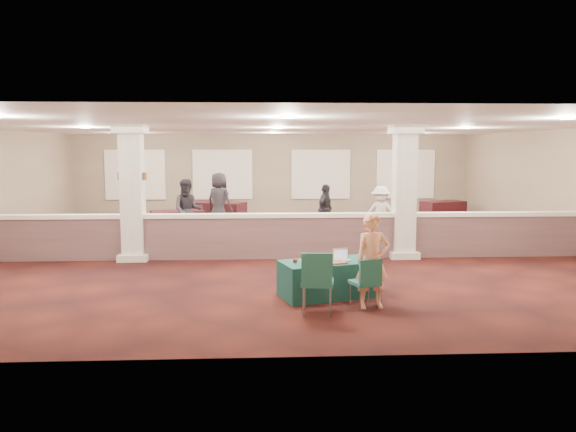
{
  "coord_description": "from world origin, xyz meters",
  "views": [
    {
      "loc": [
        -0.49,
        -14.89,
        2.65
      ],
      "look_at": [
        0.16,
        -2.0,
        1.09
      ],
      "focal_mm": 35.0,
      "sensor_mm": 36.0,
      "label": 1
    }
  ],
  "objects_px": {
    "far_table_front_left": "(166,227)",
    "attendee_b": "(381,213)",
    "far_table_back_left": "(178,221)",
    "far_table_back_center": "(217,213)",
    "near_table": "(328,279)",
    "attendee_d": "(219,201)",
    "attendee_a": "(188,210)",
    "far_table_front_right": "(373,232)",
    "far_table_back_right": "(443,210)",
    "conf_chair_side": "(317,278)",
    "far_table_front_center": "(205,231)",
    "conf_chair_main": "(367,279)",
    "woman": "(372,261)"
  },
  "relations": [
    {
      "from": "near_table",
      "to": "far_table_back_center",
      "type": "height_order",
      "value": "far_table_back_center"
    },
    {
      "from": "far_table_back_right",
      "to": "attendee_a",
      "type": "height_order",
      "value": "attendee_a"
    },
    {
      "from": "far_table_back_right",
      "to": "attendee_d",
      "type": "height_order",
      "value": "attendee_d"
    },
    {
      "from": "far_table_front_center",
      "to": "far_table_front_right",
      "type": "xyz_separation_m",
      "value": [
        4.63,
        -0.11,
        -0.05
      ]
    },
    {
      "from": "far_table_back_center",
      "to": "far_table_back_right",
      "type": "xyz_separation_m",
      "value": [
        8.5,
        1.14,
        -0.06
      ]
    },
    {
      "from": "near_table",
      "to": "attendee_a",
      "type": "xyz_separation_m",
      "value": [
        -3.28,
        6.2,
        0.57
      ]
    },
    {
      "from": "conf_chair_main",
      "to": "attendee_d",
      "type": "bearing_deg",
      "value": 90.27
    },
    {
      "from": "woman",
      "to": "far_table_front_right",
      "type": "xyz_separation_m",
      "value": [
        1.25,
        6.12,
        -0.44
      ]
    },
    {
      "from": "far_table_back_right",
      "to": "far_table_front_right",
      "type": "bearing_deg",
      "value": -123.78
    },
    {
      "from": "far_table_back_right",
      "to": "attendee_a",
      "type": "distance_m",
      "value": 10.33
    },
    {
      "from": "conf_chair_main",
      "to": "far_table_front_right",
      "type": "distance_m",
      "value": 6.31
    },
    {
      "from": "conf_chair_main",
      "to": "far_table_front_center",
      "type": "bearing_deg",
      "value": 99.49
    },
    {
      "from": "woman",
      "to": "far_table_back_right",
      "type": "bearing_deg",
      "value": 57.1
    },
    {
      "from": "conf_chair_main",
      "to": "attendee_d",
      "type": "xyz_separation_m",
      "value": [
        -3.11,
        9.36,
        0.43
      ]
    },
    {
      "from": "far_table_back_left",
      "to": "far_table_back_center",
      "type": "relative_size",
      "value": 0.86
    },
    {
      "from": "conf_chair_main",
      "to": "woman",
      "type": "height_order",
      "value": "woman"
    },
    {
      "from": "attendee_a",
      "to": "attendee_b",
      "type": "xyz_separation_m",
      "value": [
        5.55,
        -0.07,
        -0.1
      ]
    },
    {
      "from": "far_table_front_left",
      "to": "woman",
      "type": "bearing_deg",
      "value": -57.95
    },
    {
      "from": "conf_chair_main",
      "to": "conf_chair_side",
      "type": "height_order",
      "value": "conf_chair_side"
    },
    {
      "from": "far_table_front_left",
      "to": "far_table_back_center",
      "type": "height_order",
      "value": "far_table_back_center"
    },
    {
      "from": "attendee_d",
      "to": "attendee_b",
      "type": "bearing_deg",
      "value": -175.41
    },
    {
      "from": "far_table_front_left",
      "to": "attendee_b",
      "type": "relative_size",
      "value": 1.12
    },
    {
      "from": "far_table_front_center",
      "to": "far_table_front_right",
      "type": "distance_m",
      "value": 4.63
    },
    {
      "from": "woman",
      "to": "far_table_front_right",
      "type": "bearing_deg",
      "value": 68.81
    },
    {
      "from": "far_table_front_left",
      "to": "far_table_back_left",
      "type": "xyz_separation_m",
      "value": [
        0.09,
        1.66,
        -0.03
      ]
    },
    {
      "from": "far_table_front_center",
      "to": "attendee_a",
      "type": "relative_size",
      "value": 1.12
    },
    {
      "from": "far_table_back_left",
      "to": "attendee_d",
      "type": "distance_m",
      "value": 1.48
    },
    {
      "from": "far_table_back_center",
      "to": "attendee_a",
      "type": "height_order",
      "value": "attendee_a"
    },
    {
      "from": "far_table_front_right",
      "to": "far_table_back_left",
      "type": "height_order",
      "value": "far_table_front_right"
    },
    {
      "from": "conf_chair_side",
      "to": "far_table_back_right",
      "type": "distance_m",
      "value": 13.7
    },
    {
      "from": "attendee_a",
      "to": "far_table_front_right",
      "type": "bearing_deg",
      "value": -15.17
    },
    {
      "from": "far_table_front_right",
      "to": "far_table_back_left",
      "type": "distance_m",
      "value": 6.46
    },
    {
      "from": "far_table_front_right",
      "to": "far_table_back_right",
      "type": "relative_size",
      "value": 1.09
    },
    {
      "from": "near_table",
      "to": "far_table_back_left",
      "type": "distance_m",
      "value": 9.13
    },
    {
      "from": "near_table",
      "to": "attendee_b",
      "type": "relative_size",
      "value": 1.07
    },
    {
      "from": "conf_chair_main",
      "to": "conf_chair_side",
      "type": "distance_m",
      "value": 0.93
    },
    {
      "from": "far_table_back_left",
      "to": "attendee_b",
      "type": "relative_size",
      "value": 1.04
    },
    {
      "from": "conf_chair_main",
      "to": "far_table_back_right",
      "type": "bearing_deg",
      "value": 48.3
    },
    {
      "from": "far_table_front_center",
      "to": "attendee_a",
      "type": "xyz_separation_m",
      "value": [
        -0.55,
        0.73,
        0.49
      ]
    },
    {
      "from": "attendee_b",
      "to": "far_table_front_center",
      "type": "bearing_deg",
      "value": -156.75
    },
    {
      "from": "near_table",
      "to": "far_table_front_center",
      "type": "relative_size",
      "value": 0.84
    },
    {
      "from": "far_table_front_center",
      "to": "far_table_back_center",
      "type": "xyz_separation_m",
      "value": [
        0.0,
        4.54,
        -0.02
      ]
    },
    {
      "from": "conf_chair_main",
      "to": "attendee_b",
      "type": "xyz_separation_m",
      "value": [
        1.72,
        6.93,
        0.29
      ]
    },
    {
      "from": "conf_chair_side",
      "to": "far_table_front_right",
      "type": "height_order",
      "value": "conf_chair_side"
    },
    {
      "from": "near_table",
      "to": "far_table_back_right",
      "type": "relative_size",
      "value": 1.04
    },
    {
      "from": "near_table",
      "to": "far_table_front_right",
      "type": "bearing_deg",
      "value": 53.42
    },
    {
      "from": "far_table_front_left",
      "to": "far_table_back_center",
      "type": "distance_m",
      "value": 3.63
    },
    {
      "from": "attendee_d",
      "to": "conf_chair_main",
      "type": "bearing_deg",
      "value": 139.67
    },
    {
      "from": "near_table",
      "to": "far_table_front_left",
      "type": "bearing_deg",
      "value": 103.9
    },
    {
      "from": "near_table",
      "to": "attendee_d",
      "type": "distance_m",
      "value": 8.96
    }
  ]
}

